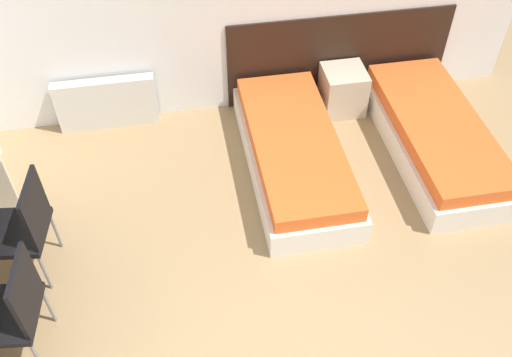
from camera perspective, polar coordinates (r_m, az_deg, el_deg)
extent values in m
cube|color=black|center=(6.20, 8.28, 11.92)|extent=(2.38, 0.03, 0.98)
cube|color=silver|center=(5.46, 3.80, 2.05)|extent=(0.86, 2.05, 0.25)
cube|color=#E05B23|center=(5.33, 3.90, 3.60)|extent=(0.78, 1.97, 0.14)
cube|color=silver|center=(5.90, 17.36, 3.64)|extent=(0.86, 2.05, 0.25)
cube|color=#E05B23|center=(5.78, 17.78, 5.10)|extent=(0.78, 1.97, 0.14)
cube|color=beige|center=(6.15, 8.67, 8.74)|extent=(0.44, 0.43, 0.48)
cube|color=silver|center=(6.04, -14.70, 7.29)|extent=(1.01, 0.12, 0.56)
cube|color=black|center=(4.79, -22.95, -5.01)|extent=(0.54, 0.54, 0.05)
cube|color=black|center=(4.52, -21.25, -2.81)|extent=(0.09, 0.43, 0.49)
cylinder|color=slate|center=(5.16, -23.85, -4.92)|extent=(0.02, 0.02, 0.43)
cylinder|color=slate|center=(4.78, -20.35, -8.77)|extent=(0.02, 0.02, 0.43)
cylinder|color=slate|center=(5.02, -19.40, -4.90)|extent=(0.02, 0.02, 0.43)
cube|color=black|center=(4.36, -23.99, -12.36)|extent=(0.53, 0.53, 0.05)
cube|color=black|center=(4.07, -22.12, -10.37)|extent=(0.08, 0.43, 0.49)
cylinder|color=slate|center=(4.59, -20.02, -11.83)|extent=(0.02, 0.02, 0.43)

